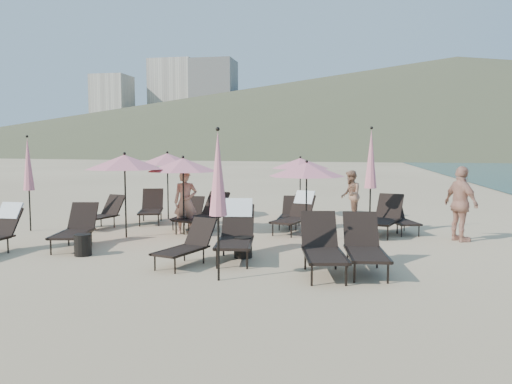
% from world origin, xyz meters
% --- Properties ---
extents(ground, '(800.00, 800.00, 0.00)m').
position_xyz_m(ground, '(0.00, 0.00, 0.00)').
color(ground, '#D6BA8C').
rests_on(ground, ground).
extents(volcanic_headland, '(690.00, 690.00, 55.00)m').
position_xyz_m(volcanic_headland, '(71.37, 302.62, 26.49)').
color(volcanic_headland, brown).
rests_on(volcanic_headland, ground).
extents(hotel_skyline, '(109.00, 82.00, 55.00)m').
position_xyz_m(hotel_skyline, '(-93.62, 271.21, 24.18)').
color(hotel_skyline, beige).
rests_on(hotel_skyline, ground).
extents(lounger_1, '(0.98, 1.79, 0.97)m').
position_xyz_m(lounger_1, '(-3.81, 0.64, 0.46)').
color(lounger_1, black).
rests_on(lounger_1, ground).
extents(lounger_2, '(0.98, 1.58, 0.85)m').
position_xyz_m(lounger_2, '(-0.75, -0.46, 0.40)').
color(lounger_2, black).
rests_on(lounger_2, ground).
extents(lounger_3, '(0.96, 1.97, 1.18)m').
position_xyz_m(lounger_3, '(0.05, 0.32, 0.56)').
color(lounger_3, black).
rests_on(lounger_3, ground).
extents(lounger_4, '(1.02, 1.92, 1.05)m').
position_xyz_m(lounger_4, '(1.89, -0.63, 0.49)').
color(lounger_4, black).
rests_on(lounger_4, ground).
extents(lounger_5, '(0.88, 1.85, 1.02)m').
position_xyz_m(lounger_5, '(2.65, -0.34, 0.48)').
color(lounger_5, black).
rests_on(lounger_5, ground).
extents(lounger_6, '(1.00, 1.69, 0.91)m').
position_xyz_m(lounger_6, '(-4.62, 3.34, 0.43)').
color(lounger_6, black).
rests_on(lounger_6, ground).
extents(lounger_7, '(1.15, 1.84, 0.99)m').
position_xyz_m(lounger_7, '(-3.67, 4.68, 0.46)').
color(lounger_7, black).
rests_on(lounger_7, ground).
extents(lounger_8, '(1.25, 1.92, 1.03)m').
position_xyz_m(lounger_8, '(-1.60, 3.43, 0.48)').
color(lounger_8, black).
rests_on(lounger_8, ground).
extents(lounger_9, '(1.11, 1.84, 1.08)m').
position_xyz_m(lounger_9, '(0.90, 3.79, 0.52)').
color(lounger_9, black).
rests_on(lounger_9, ground).
extents(lounger_10, '(0.59, 1.49, 0.85)m').
position_xyz_m(lounger_10, '(0.64, 4.63, 0.40)').
color(lounger_10, black).
rests_on(lounger_10, ground).
extents(lounger_11, '(1.16, 1.91, 1.03)m').
position_xyz_m(lounger_11, '(3.25, 3.82, 0.48)').
color(lounger_11, black).
rests_on(lounger_11, ground).
extents(lounger_12, '(0.99, 1.60, 0.86)m').
position_xyz_m(lounger_12, '(3.67, 4.23, 0.40)').
color(lounger_12, black).
rests_on(lounger_12, ground).
extents(lounger_13, '(0.59, 1.48, 0.84)m').
position_xyz_m(lounger_13, '(-2.24, 4.06, 0.39)').
color(lounger_13, black).
rests_on(lounger_13, ground).
extents(umbrella_open_0, '(2.03, 2.03, 2.18)m').
position_xyz_m(umbrella_open_0, '(-3.27, 2.10, 1.93)').
color(umbrella_open_0, black).
rests_on(umbrella_open_0, ground).
extents(umbrella_open_1, '(1.94, 1.94, 2.09)m').
position_xyz_m(umbrella_open_1, '(-1.96, 2.79, 1.85)').
color(umbrella_open_1, black).
rests_on(umbrella_open_1, ground).
extents(umbrella_open_2, '(1.86, 1.86, 2.00)m').
position_xyz_m(umbrella_open_2, '(1.31, 2.35, 1.77)').
color(umbrella_open_2, black).
rests_on(umbrella_open_2, ground).
extents(umbrella_open_3, '(2.03, 2.03, 2.18)m').
position_xyz_m(umbrella_open_3, '(-3.45, 5.52, 1.93)').
color(umbrella_open_3, black).
rests_on(umbrella_open_3, ground).
extents(umbrella_open_4, '(1.88, 1.88, 2.02)m').
position_xyz_m(umbrella_open_4, '(0.73, 6.49, 1.79)').
color(umbrella_open_4, black).
rests_on(umbrella_open_4, ground).
extents(umbrella_closed_0, '(0.31, 0.31, 2.64)m').
position_xyz_m(umbrella_closed_0, '(0.17, -1.49, 1.83)').
color(umbrella_closed_0, black).
rests_on(umbrella_closed_0, ground).
extents(umbrella_closed_1, '(0.33, 0.33, 2.85)m').
position_xyz_m(umbrella_closed_1, '(2.87, 3.89, 1.98)').
color(umbrella_closed_1, black).
rests_on(umbrella_closed_1, ground).
extents(umbrella_closed_2, '(0.31, 0.31, 2.64)m').
position_xyz_m(umbrella_closed_2, '(-6.31, 2.52, 1.83)').
color(umbrella_closed_2, black).
rests_on(umbrella_closed_2, ground).
extents(side_table_0, '(0.37, 0.37, 0.46)m').
position_xyz_m(side_table_0, '(-3.20, -0.11, 0.23)').
color(side_table_0, black).
rests_on(side_table_0, ground).
extents(side_table_1, '(0.39, 0.39, 0.43)m').
position_xyz_m(side_table_1, '(0.19, 0.36, 0.22)').
color(side_table_1, black).
rests_on(side_table_1, ground).
extents(beachgoer_a, '(0.71, 0.58, 1.69)m').
position_xyz_m(beachgoer_a, '(-1.98, 2.99, 0.84)').
color(beachgoer_a, tan).
rests_on(beachgoer_a, ground).
extents(beachgoer_b, '(0.63, 0.79, 1.58)m').
position_xyz_m(beachgoer_b, '(2.34, 6.45, 0.79)').
color(beachgoer_b, '#9E6D51').
rests_on(beachgoer_b, ground).
extents(beachgoer_c, '(0.92, 1.16, 1.85)m').
position_xyz_m(beachgoer_c, '(5.02, 3.18, 0.92)').
color(beachgoer_c, tan).
rests_on(beachgoer_c, ground).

